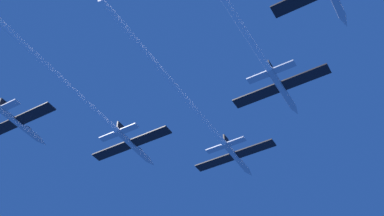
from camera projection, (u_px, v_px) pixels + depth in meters
The scene contains 3 objects.
jet_lead at pixel (201, 116), 80.31m from camera, with size 14.86×44.71×2.46m.
jet_left_wing at pixel (86, 102), 76.48m from camera, with size 14.86×44.28×2.46m.
jet_right_wing at pixel (250, 39), 67.36m from camera, with size 14.86×41.50×2.46m.
Camera 1 is at (28.76, -65.12, -52.90)m, focal length 47.36 mm.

